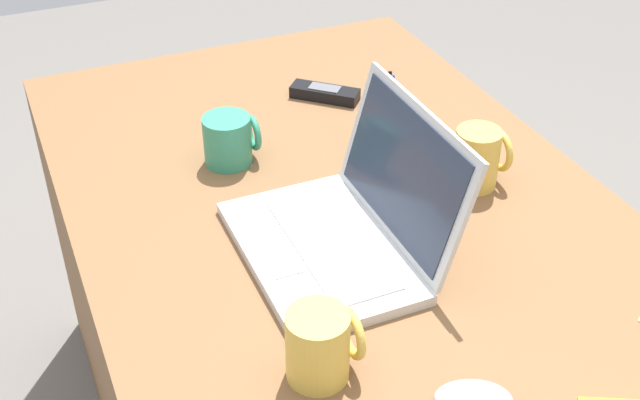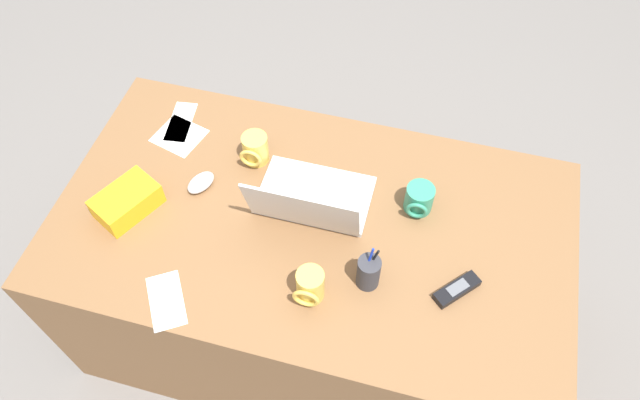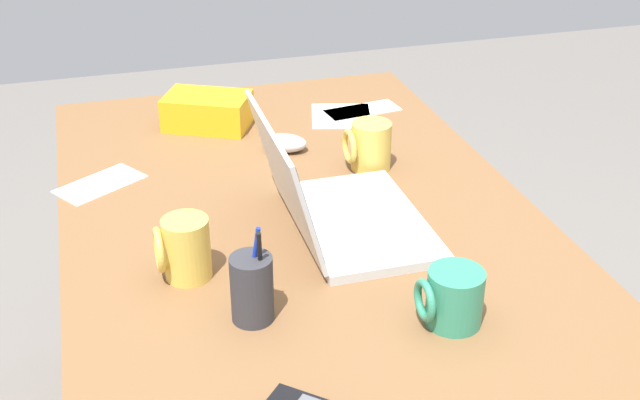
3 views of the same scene
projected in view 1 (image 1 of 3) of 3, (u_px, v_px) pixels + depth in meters
desk at (362, 389)px, 1.51m from camera, size 1.56×0.87×0.71m
laptop at (346, 225)px, 1.26m from camera, size 0.34×0.28×0.22m
computer_mouse at (473, 400)px, 1.01m from camera, size 0.09×0.11×0.04m
coffee_mug_white at (229, 140)px, 1.46m from camera, size 0.09×0.10×0.09m
coffee_mug_tall at (479, 157)px, 1.40m from camera, size 0.08×0.09×0.11m
coffee_mug_spare at (320, 345)px, 1.04m from camera, size 0.08×0.09×0.10m
cordless_phone at (325, 93)px, 1.68m from camera, size 0.13×0.13×0.03m
pen_holder at (397, 127)px, 1.48m from camera, size 0.06×0.06×0.16m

